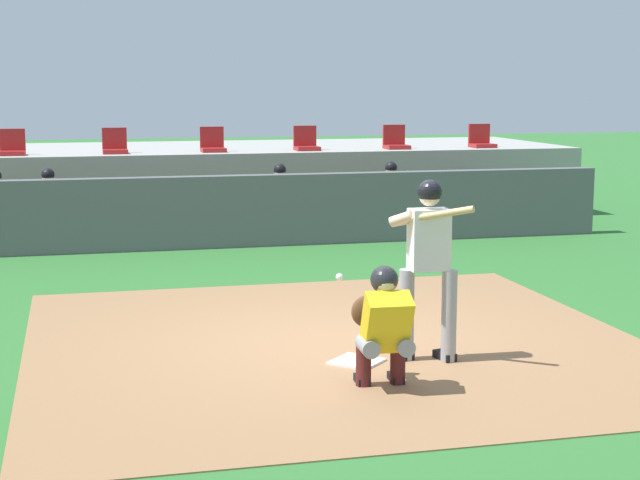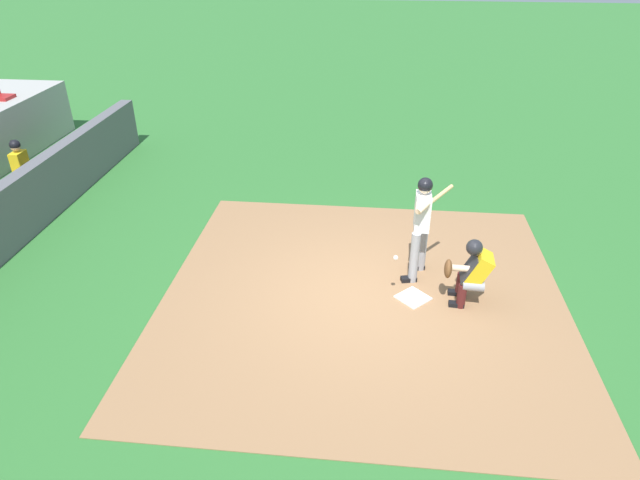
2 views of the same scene
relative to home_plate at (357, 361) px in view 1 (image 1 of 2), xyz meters
The scene contains 17 objects.
ground_plane 0.80m from the home_plate, 90.00° to the left, with size 80.00×80.00×0.00m, color #2D6B2D.
dirt_infield 0.80m from the home_plate, 90.00° to the left, with size 6.40×6.40×0.01m, color #936B47.
home_plate is the anchor object (origin of this frame).
batter_at_plate 1.23m from the home_plate, ahead, with size 0.70×0.75×1.80m.
catcher_crouched 1.01m from the home_plate, 89.72° to the right, with size 0.50×1.53×1.13m.
dugout_wall 7.32m from the home_plate, 90.00° to the left, with size 13.00×0.30×1.20m, color #59595E.
dugout_bench 8.30m from the home_plate, 90.00° to the left, with size 11.80×0.44×0.45m, color olive.
dugout_player_1 8.72m from the home_plate, 110.56° to the left, with size 0.49×0.70×1.30m.
dugout_player_2 8.22m from the home_plate, 83.47° to the left, with size 0.49×0.70×1.30m.
dugout_player_3 8.71m from the home_plate, 69.73° to the left, with size 0.49×0.70×1.30m.
stands_platform 11.72m from the home_plate, 90.00° to the left, with size 15.00×4.40×1.40m, color #9E9E99.
stadium_seat_1 10.94m from the home_plate, 110.05° to the left, with size 0.46×0.46×0.48m.
stadium_seat_2 10.46m from the home_plate, 100.34° to the left, with size 0.46×0.46×0.48m.
stadium_seat_3 10.29m from the home_plate, 90.00° to the left, with size 0.46×0.46×0.48m.
stadium_seat_4 10.46m from the home_plate, 79.66° to the left, with size 0.46×0.46×0.48m.
stadium_seat_5 10.94m from the home_plate, 69.95° to the left, with size 0.46×0.46×0.48m.
stadium_seat_6 11.70m from the home_plate, 61.31° to the left, with size 0.46×0.46×0.48m.
Camera 1 is at (-2.62, -9.91, 2.73)m, focal length 56.10 mm.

